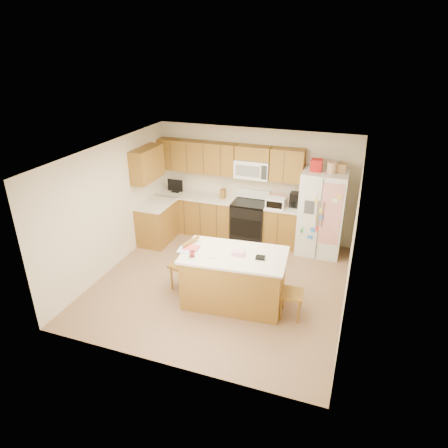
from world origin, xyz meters
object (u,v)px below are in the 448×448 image
at_px(stove, 250,220).
at_px(windsor_chair_right, 290,293).
at_px(refrigerator, 322,212).
at_px(windsor_chair_back, 240,262).
at_px(island, 234,278).
at_px(windsor_chair_left, 185,265).

xyz_separation_m(stove, windsor_chair_right, (1.41, -2.49, -0.03)).
xyz_separation_m(stove, refrigerator, (1.57, -0.06, 0.45)).
xyz_separation_m(refrigerator, windsor_chair_back, (-1.24, -1.72, -0.50)).
height_order(stove, windsor_chair_back, stove).
distance_m(windsor_chair_back, windsor_chair_right, 1.29).
height_order(windsor_chair_back, windsor_chair_right, windsor_chair_right).
bearing_deg(stove, island, -80.16).
distance_m(refrigerator, windsor_chair_left, 3.12).
bearing_deg(windsor_chair_left, refrigerator, 46.93).
bearing_deg(refrigerator, windsor_chair_right, -93.82).
distance_m(windsor_chair_left, windsor_chair_back, 1.02).
bearing_deg(refrigerator, island, -115.86).
bearing_deg(windsor_chair_back, island, -81.63).
relative_size(refrigerator, windsor_chair_right, 2.18).
height_order(windsor_chair_left, windsor_chair_back, windsor_chair_left).
distance_m(island, windsor_chair_back, 0.66).
height_order(windsor_chair_left, windsor_chair_right, windsor_chair_left).
bearing_deg(stove, windsor_chair_left, -103.11).
relative_size(stove, refrigerator, 0.55).
relative_size(refrigerator, windsor_chair_back, 2.30).
bearing_deg(island, stove, 99.84).
distance_m(stove, windsor_chair_left, 2.38).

